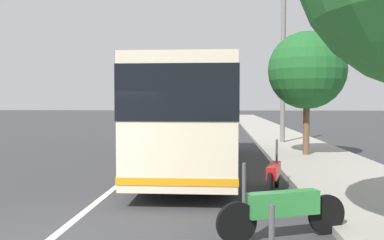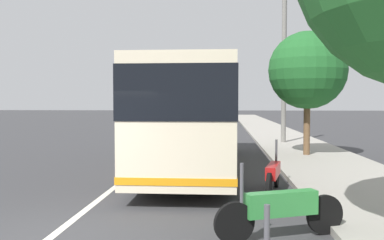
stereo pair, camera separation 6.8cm
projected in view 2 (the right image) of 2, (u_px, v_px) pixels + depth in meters
ground_plane at (51, 237)px, 6.90m from camera, size 220.00×220.00×0.00m
sidewalk_curb at (315, 158)px, 16.38m from camera, size 110.00×3.60×0.14m
lane_divider_line at (153, 158)px, 16.86m from camera, size 110.00×0.16×0.01m
coach_bus at (195, 111)px, 14.38m from camera, size 11.82×2.64×3.32m
motorcycle_far_end at (281, 209)px, 6.79m from camera, size 0.93×2.21×1.29m
motorcycle_nearest_curb at (273, 174)px, 10.19m from camera, size 2.30×0.60×1.28m
car_ahead_same_lane at (177, 115)px, 49.14m from camera, size 4.09×2.06×1.54m
car_oncoming at (220, 118)px, 41.92m from camera, size 4.26×1.98×1.41m
roadside_tree_mid_block at (307, 70)px, 16.61m from camera, size 3.11×3.11×5.09m
utility_pole at (284, 67)px, 21.87m from camera, size 0.25×0.25×8.18m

